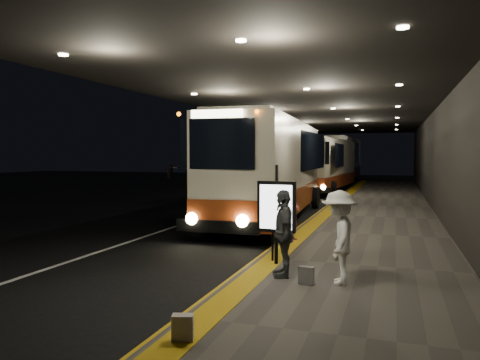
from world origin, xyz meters
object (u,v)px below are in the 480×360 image
Objects in this scene: coach_main at (271,173)px; passenger_waiting_white at (339,237)px; bag_polka at (306,275)px; passenger_boarding at (293,213)px; coach_third at (340,162)px; coach_second at (325,167)px; bag_plain at (183,328)px; info_sign at (276,208)px; stanchion_post at (273,238)px; passenger_waiting_grey at (283,233)px.

coach_main reaches higher than passenger_waiting_white.
passenger_boarding is at bearing 105.27° from bag_polka.
coach_third is at bearing 86.54° from coach_main.
coach_second is 6.48× the size of passenger_waiting_white.
bag_plain is (2.09, -36.80, -1.54)m from coach_third.
info_sign is 1.73× the size of stanchion_post.
stanchion_post is at bearing -85.78° from coach_third.
passenger_waiting_white is (3.52, -23.06, -0.65)m from coach_second.
passenger_waiting_grey is 5.07× the size of bag_polka.
bag_polka is at bearing 71.33° from bag_plain.
coach_third is 29.70m from passenger_boarding.
bag_plain is at bearing -26.67° from passenger_waiting_grey.
passenger_waiting_grey is (2.57, -8.97, -0.80)m from coach_main.
bag_plain is (-1.58, -3.31, -0.69)m from passenger_waiting_white.
coach_third is at bearing 94.61° from coach_second.
coach_second is at bearing 85.95° from coach_main.
coach_third reaches higher than passenger_waiting_white.
bag_plain is 0.19× the size of info_sign.
bag_plain is at bearing -108.67° from bag_polka.
coach_second is at bearing 94.20° from bag_plain.
info_sign is at bearing -85.56° from coach_third.
coach_third reaches higher than coach_second.
coach_second reaches higher than stanchion_post.
stanchion_post is at bearing -78.77° from coach_main.
passenger_waiting_white is 1.02× the size of passenger_waiting_grey.
info_sign is at bearing -131.76° from passenger_waiting_white.
bag_polka is at bearing -78.99° from coach_second.
coach_second reaches higher than passenger_waiting_grey.
coach_main is 7.04× the size of passenger_waiting_white.
passenger_boarding is 1.51× the size of stanchion_post.
passenger_waiting_white is 1.86m from info_sign.
coach_main reaches higher than passenger_waiting_grey.
passenger_waiting_grey is 1.63× the size of stanchion_post.
coach_main is 10.00m from bag_polka.
coach_third is at bearing 7.39° from passenger_boarding.
coach_third is 32.22m from stanchion_post.
bag_plain is (2.06, -12.44, -1.47)m from coach_main.
bag_polka is (2.96, -23.33, -1.34)m from coach_second.
stanchion_post is at bearing 122.85° from bag_polka.
bag_plain is at bearing -89.81° from stanchion_post.
coach_second reaches higher than bag_plain.
passenger_waiting_white is at bearing -40.22° from stanchion_post.
coach_main reaches higher than info_sign.
info_sign is at bearing -176.52° from passenger_waiting_grey.
passenger_boarding is (1.96, -5.26, -0.86)m from coach_main.
passenger_waiting_grey is at bearing -103.20° from passenger_waiting_white.
bag_plain is 0.33× the size of stanchion_post.
coach_main is 36.24× the size of bag_polka.
bag_plain is (-1.03, -3.05, 0.00)m from bag_polka.
coach_second is 0.90× the size of coach_third.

